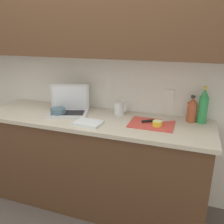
{
  "coord_description": "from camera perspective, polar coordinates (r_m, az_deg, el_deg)",
  "views": [
    {
      "loc": [
        0.82,
        -1.82,
        1.63
      ],
      "look_at": [
        0.18,
        -0.01,
        0.98
      ],
      "focal_mm": 38.0,
      "sensor_mm": 36.0,
      "label": 1
    }
  ],
  "objects": [
    {
      "name": "ground_plane",
      "position": [
        2.58,
        -4.01,
        -20.53
      ],
      "size": [
        12.0,
        12.0,
        0.0
      ],
      "primitive_type": "plane",
      "color": "#564C47",
      "rests_on": "ground"
    },
    {
      "name": "wall_back",
      "position": [
        2.2,
        -2.55,
        16.9
      ],
      "size": [
        5.2,
        0.38,
        2.6
      ],
      "color": "white",
      "rests_on": "ground_plane"
    },
    {
      "name": "counter_unit",
      "position": [
        2.32,
        -4.71,
        -11.52
      ],
      "size": [
        2.07,
        0.6,
        0.9
      ],
      "color": "brown",
      "rests_on": "ground_plane"
    },
    {
      "name": "laptop",
      "position": [
        2.26,
        -10.34,
        1.22
      ],
      "size": [
        0.42,
        0.35,
        0.26
      ],
      "rotation": [
        0.0,
        0.0,
        0.31
      ],
      "color": "silver",
      "rests_on": "counter_unit"
    },
    {
      "name": "cutting_board",
      "position": [
        2.0,
        9.51,
        -2.87
      ],
      "size": [
        0.37,
        0.27,
        0.01
      ],
      "primitive_type": "cube",
      "color": "#D1473D",
      "rests_on": "counter_unit"
    },
    {
      "name": "knife",
      "position": [
        2.03,
        9.61,
        -2.1
      ],
      "size": [
        0.25,
        0.18,
        0.02
      ],
      "rotation": [
        0.0,
        0.0,
        0.59
      ],
      "color": "silver",
      "rests_on": "cutting_board"
    },
    {
      "name": "lemon_half_cut",
      "position": [
        1.95,
        10.83,
        -2.68
      ],
      "size": [
        0.08,
        0.08,
        0.04
      ],
      "color": "yellow",
      "rests_on": "cutting_board"
    },
    {
      "name": "bottle_green_soda",
      "position": [
        2.11,
        18.67,
        0.46
      ],
      "size": [
        0.08,
        0.08,
        0.23
      ],
      "color": "#A34C2D",
      "rests_on": "counter_unit"
    },
    {
      "name": "bottle_oil_tall",
      "position": [
        2.1,
        21.09,
        1.25
      ],
      "size": [
        0.08,
        0.08,
        0.31
      ],
      "color": "#2D934C",
      "rests_on": "counter_unit"
    },
    {
      "name": "measuring_cup",
      "position": [
        2.2,
        1.72,
        0.9
      ],
      "size": [
        0.12,
        0.1,
        0.11
      ],
      "color": "silver",
      "rests_on": "counter_unit"
    },
    {
      "name": "bowl_white",
      "position": [
        2.23,
        -12.8,
        0.07
      ],
      "size": [
        0.14,
        0.14,
        0.07
      ],
      "color": "slate",
      "rests_on": "counter_unit"
    },
    {
      "name": "dish_towel",
      "position": [
        1.98,
        -5.73,
        -2.65
      ],
      "size": [
        0.23,
        0.17,
        0.02
      ],
      "primitive_type": "cube",
      "rotation": [
        0.0,
        0.0,
        -0.06
      ],
      "color": "white",
      "rests_on": "counter_unit"
    }
  ]
}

